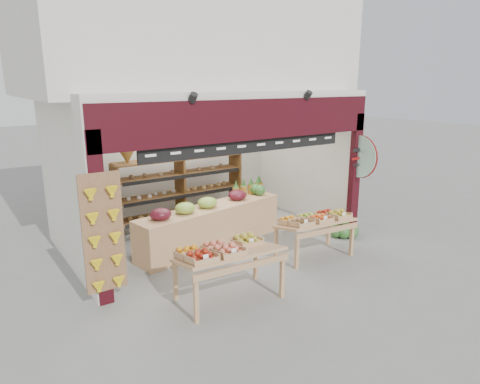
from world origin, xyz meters
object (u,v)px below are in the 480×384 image
at_px(cardboard_stack, 156,241).
at_px(mid_counter, 211,224).
at_px(back_shelving, 180,177).
at_px(display_table_left, 222,252).
at_px(display_table_right, 315,221).
at_px(watermelon_pile, 342,228).
at_px(refrigerator, 80,203).

relative_size(cardboard_stack, mid_counter, 0.28).
xyz_separation_m(back_shelving, mid_counter, (-0.06, -1.46, -0.71)).
bearing_deg(back_shelving, display_table_left, -107.14).
xyz_separation_m(cardboard_stack, display_table_right, (2.45, -1.90, 0.48)).
bearing_deg(display_table_right, mid_counter, 130.58).
xyz_separation_m(display_table_right, watermelon_pile, (1.29, 0.45, -0.53)).
bearing_deg(back_shelving, watermelon_pile, -45.08).
distance_m(cardboard_stack, display_table_left, 2.43).
distance_m(cardboard_stack, mid_counter, 1.16).
bearing_deg(watermelon_pile, display_table_left, -166.12).
xyz_separation_m(refrigerator, display_table_left, (1.17, -3.48, -0.15)).
relative_size(back_shelving, display_table_right, 2.06).
xyz_separation_m(mid_counter, display_table_left, (-1.03, -2.05, 0.32)).
distance_m(back_shelving, refrigerator, 2.27).
distance_m(back_shelving, display_table_left, 3.70).
height_order(display_table_left, watermelon_pile, display_table_left).
height_order(mid_counter, display_table_left, mid_counter).
height_order(refrigerator, display_table_right, refrigerator).
xyz_separation_m(display_table_left, display_table_right, (2.39, 0.46, -0.06)).
bearing_deg(display_table_right, cardboard_stack, 142.23).
distance_m(back_shelving, cardboard_stack, 1.87).
height_order(refrigerator, mid_counter, refrigerator).
relative_size(display_table_left, watermelon_pile, 2.48).
height_order(back_shelving, mid_counter, back_shelving).
distance_m(display_table_left, watermelon_pile, 3.84).
distance_m(refrigerator, display_table_right, 4.67).
bearing_deg(mid_counter, display_table_left, -116.56).
relative_size(cardboard_stack, watermelon_pile, 1.45).
xyz_separation_m(refrigerator, mid_counter, (2.20, -1.42, -0.47)).
height_order(cardboard_stack, display_table_left, display_table_left).
bearing_deg(display_table_left, display_table_right, 11.00).
bearing_deg(back_shelving, cardboard_stack, -135.03).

